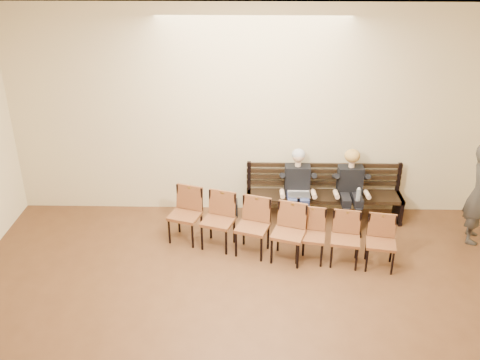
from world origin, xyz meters
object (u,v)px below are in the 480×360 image
object	(u,v)px
bench	(323,207)
bag	(228,208)
seated_woman	(350,191)
seated_man	(297,189)
chair_row_front	(235,225)
chair_row_back	(345,240)
laptop	(299,195)
water_bottle	(358,201)

from	to	relation	value
bench	bag	world-z (taller)	bench
seated_woman	bag	distance (m)	2.09
seated_woman	seated_man	bearing A→B (deg)	180.00
chair_row_front	seated_man	bearing A→B (deg)	58.88
seated_man	chair_row_back	world-z (taller)	seated_man
seated_man	seated_woman	size ratio (longest dim) A/B	1.05
bench	laptop	world-z (taller)	laptop
bag	chair_row_back	bearing A→B (deg)	-38.48
seated_man	chair_row_front	distance (m)	1.33
chair_row_back	water_bottle	bearing A→B (deg)	80.17
laptop	water_bottle	xyz separation A→B (m)	(0.92, -0.16, -0.02)
chair_row_front	laptop	bearing A→B (deg)	53.56
laptop	bag	bearing A→B (deg)	175.46
bag	water_bottle	bearing A→B (deg)	-13.91
bench	chair_row_front	world-z (taller)	chair_row_front
seated_man	seated_woman	world-z (taller)	seated_man
laptop	seated_man	bearing A→B (deg)	109.14
seated_woman	chair_row_back	world-z (taller)	seated_woman
bag	seated_woman	bearing A→B (deg)	-6.19
bag	chair_row_front	xyz separation A→B (m)	(0.16, -1.08, 0.31)
water_bottle	chair_row_front	world-z (taller)	chair_row_front
water_bottle	chair_row_back	xyz separation A→B (m)	(-0.32, -0.89, -0.17)
bench	laptop	size ratio (longest dim) A/B	7.32
seated_woman	laptop	size ratio (longest dim) A/B	3.27
water_bottle	chair_row_front	bearing A→B (deg)	-163.85
seated_woman	chair_row_front	size ratio (longest dim) A/B	0.55
laptop	chair_row_back	distance (m)	1.23
chair_row_front	chair_row_back	xyz separation A→B (m)	(1.62, -0.33, -0.04)
bench	laptop	bearing A→B (deg)	-150.07
seated_man	water_bottle	bearing A→B (deg)	-17.73
bench	bag	xyz separation A→B (m)	(-1.63, 0.10, -0.10)
bench	seated_woman	xyz separation A→B (m)	(0.40, -0.12, 0.36)
laptop	chair_row_front	bearing A→B (deg)	-132.18
water_bottle	chair_row_back	size ratio (longest dim) A/B	0.16
water_bottle	chair_row_front	distance (m)	2.02
chair_row_front	bag	bearing A→B (deg)	116.69
seated_man	seated_woman	xyz separation A→B (m)	(0.87, 0.00, -0.03)
seated_man	chair_row_back	xyz separation A→B (m)	(0.62, -1.19, -0.22)
seated_woman	water_bottle	world-z (taller)	seated_woman
laptop	chair_row_back	xyz separation A→B (m)	(0.60, -1.06, -0.18)
chair_row_front	chair_row_back	bearing A→B (deg)	6.47
seated_man	seated_woman	bearing A→B (deg)	0.00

